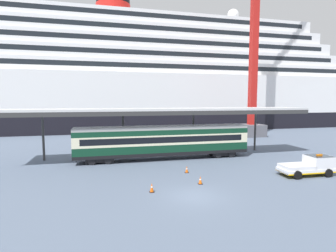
{
  "coord_description": "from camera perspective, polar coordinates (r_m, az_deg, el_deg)",
  "views": [
    {
      "loc": [
        -6.53,
        -18.42,
        7.25
      ],
      "look_at": [
        0.18,
        9.14,
        4.5
      ],
      "focal_mm": 28.26,
      "sensor_mm": 36.0,
      "label": 1
    }
  ],
  "objects": [
    {
      "name": "traffic_cone_near",
      "position": [
        26.99,
        4.06,
        -9.3
      ],
      "size": [
        0.36,
        0.36,
        0.7
      ],
      "color": "black",
      "rests_on": "ground"
    },
    {
      "name": "cruise_ship",
      "position": [
        75.0,
        -17.88,
        9.6
      ],
      "size": [
        155.12,
        31.97,
        38.83
      ],
      "color": "black",
      "rests_on": "ground"
    },
    {
      "name": "ground_plane",
      "position": [
        20.85,
        5.67,
        -14.84
      ],
      "size": [
        400.0,
        400.0,
        0.0
      ],
      "primitive_type": "plane",
      "color": "slate"
    },
    {
      "name": "platform_canopy",
      "position": [
        32.7,
        -1.09,
        3.38
      ],
      "size": [
        38.08,
        5.17,
        6.28
      ],
      "color": "silver",
      "rests_on": "ground"
    },
    {
      "name": "service_truck",
      "position": [
        29.42,
        28.39,
        -7.42
      ],
      "size": [
        5.26,
        2.39,
        2.02
      ],
      "color": "white",
      "rests_on": "ground"
    },
    {
      "name": "traffic_cone_mid",
      "position": [
        21.51,
        -3.51,
        -13.12
      ],
      "size": [
        0.36,
        0.36,
        0.76
      ],
      "color": "black",
      "rests_on": "ground"
    },
    {
      "name": "train_carriage",
      "position": [
        32.65,
        -0.92,
        -3.18
      ],
      "size": [
        21.29,
        2.81,
        4.11
      ],
      "color": "black",
      "rests_on": "ground"
    },
    {
      "name": "dockside_crane",
      "position": [
        57.55,
        18.43,
        17.53
      ],
      "size": [
        12.56,
        4.4,
        60.07
      ],
      "color": "#595960",
      "rests_on": "ground"
    },
    {
      "name": "traffic_cone_far",
      "position": [
        23.59,
        6.98,
        -11.49
      ],
      "size": [
        0.36,
        0.36,
        0.73
      ],
      "color": "black",
      "rests_on": "ground"
    }
  ]
}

